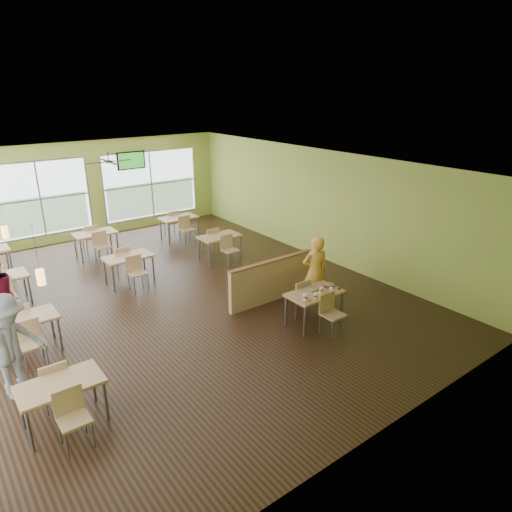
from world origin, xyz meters
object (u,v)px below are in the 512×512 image
Objects in this scene: half_wall_divider at (272,280)px; man_plaid at (315,272)px; main_table at (314,297)px; food_basket at (329,285)px.

half_wall_divider is 1.39× the size of man_plaid.
man_plaid is (0.59, -0.84, 0.34)m from half_wall_divider.
main_table is at bearing -90.00° from half_wall_divider.
food_basket is at bearing 95.58° from man_plaid.
main_table is 0.48m from food_basket.
main_table is at bearing -176.70° from food_basket.
food_basket is at bearing -72.47° from half_wall_divider.
main_table reaches higher than food_basket.
man_plaid is at bearing -54.71° from half_wall_divider.
main_table is 0.88× the size of man_plaid.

